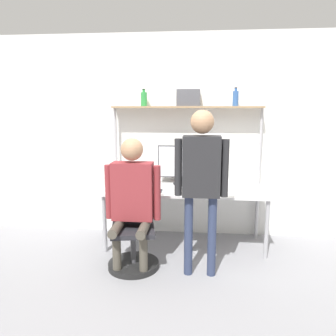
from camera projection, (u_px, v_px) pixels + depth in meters
ground_plane at (183, 257)px, 3.86m from camera, size 12.00×12.00×0.00m
wall_back at (187, 137)px, 4.43m from camera, size 8.00×0.06×2.70m
desk at (185, 193)px, 4.14m from camera, size 2.04×0.78×0.74m
shelf_unit at (187, 127)px, 4.26m from camera, size 1.94×0.22×1.76m
monitor at (181, 163)px, 4.32m from camera, size 0.62×0.22×0.51m
laptop at (140, 184)px, 4.05m from camera, size 0.29×0.24×0.24m
cell_phone at (159, 191)px, 3.98m from camera, size 0.07×0.15×0.01m
office_chair at (133, 242)px, 3.61m from camera, size 0.56×0.56×0.91m
person_seated at (132, 193)px, 3.47m from camera, size 0.60×0.48×1.43m
person_standing at (201, 172)px, 3.27m from camera, size 0.54×0.23×1.72m
bottle_blue at (236, 98)px, 4.13m from camera, size 0.07×0.07×0.23m
bottle_green at (144, 99)px, 4.24m from camera, size 0.08×0.08×0.22m
storage_box at (188, 98)px, 4.19m from camera, size 0.30×0.17×0.21m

